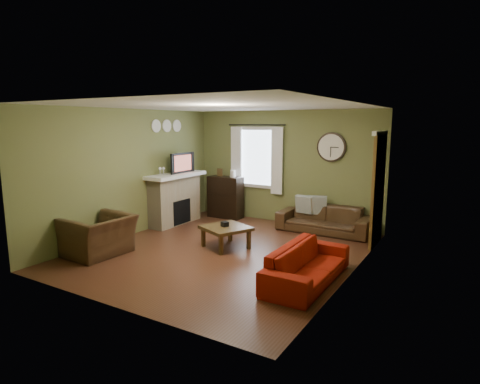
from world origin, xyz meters
The scene contains 31 objects.
floor centered at (0.00, 0.00, 0.00)m, with size 4.60×5.20×0.00m, color #4A2719.
ceiling centered at (0.00, 0.00, 2.60)m, with size 4.60×5.20×0.00m, color white.
wall_left centered at (-2.30, 0.00, 1.30)m, with size 0.00×5.20×2.60m, color olive.
wall_right centered at (2.30, 0.00, 1.30)m, with size 0.00×5.20×2.60m, color olive.
wall_back centered at (0.00, 2.60, 1.30)m, with size 4.60×0.00×2.60m, color olive.
wall_front centered at (0.00, -2.60, 1.30)m, with size 4.60×0.00×2.60m, color olive.
fireplace centered at (-2.10, 1.15, 0.55)m, with size 0.40×1.40×1.10m, color tan.
firebox centered at (-1.91, 1.15, 0.30)m, with size 0.04×0.60×0.55m, color black.
mantel centered at (-2.07, 1.15, 1.14)m, with size 0.58×1.60×0.08m, color white.
tv centered at (-2.05, 1.30, 1.35)m, with size 0.60×0.08×0.35m, color black.
tv_screen centered at (-1.97, 1.30, 1.41)m, with size 0.02×0.62×0.36m, color #994C3F.
medallion_left centered at (-2.28, 0.80, 2.25)m, with size 0.28×0.28×0.03m, color white.
medallion_mid centered at (-2.28, 1.15, 2.25)m, with size 0.28×0.28×0.03m, color white.
medallion_right centered at (-2.28, 1.50, 2.25)m, with size 0.28×0.28×0.03m, color white.
window_pane centered at (-0.70, 2.58, 1.50)m, with size 1.00×0.02×1.30m, color silver, non-canonical shape.
curtain_rod centered at (-0.70, 2.48, 2.27)m, with size 0.03×0.03×1.50m, color black.
curtain_left centered at (-1.25, 2.48, 1.45)m, with size 0.28×0.04×1.55m, color white.
curtain_right centered at (-0.15, 2.48, 1.45)m, with size 0.28×0.04×1.55m, color white.
wall_clock centered at (1.10, 2.55, 1.80)m, with size 0.64×0.06×0.64m, color white, non-canonical shape.
door centered at (2.27, 1.85, 1.05)m, with size 0.05×0.90×2.10m, color brown.
bookshelf centered at (-1.44, 2.28, 0.51)m, with size 0.86×0.36×1.02m, color black, non-canonical shape.
book centered at (-1.35, 2.33, 0.96)m, with size 0.15×0.20×0.02m, color #433117.
sofa_brown centered at (1.12, 2.20, 0.29)m, with size 1.96×0.77×0.57m, color #382414.
pillow_left centered at (0.64, 2.25, 0.55)m, with size 0.38×0.12×0.38m, color #939C9A.
pillow_right centered at (0.92, 2.32, 0.55)m, with size 0.40×0.12×0.40m, color #939C9A.
sofa_red centered at (1.83, -0.56, 0.27)m, with size 1.85×0.72×0.54m, color maroon.
armchair centered at (-1.79, -1.29, 0.35)m, with size 1.08×0.94×0.70m, color #382414.
coffee_table centered at (-0.09, 0.21, 0.20)m, with size 0.77×0.77×0.41m, color #433117, non-canonical shape.
tissue_box centered at (-0.11, 0.20, 0.40)m, with size 0.12×0.12×0.09m, color black.
wine_glass_a centered at (-2.05, 0.62, 1.28)m, with size 0.07×0.07×0.19m, color white, non-canonical shape.
wine_glass_b centered at (-2.05, 0.74, 1.27)m, with size 0.06×0.06×0.18m, color white, non-canonical shape.
Camera 1 is at (3.85, -5.88, 2.31)m, focal length 30.00 mm.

